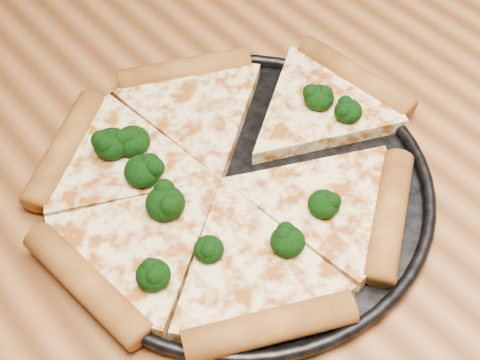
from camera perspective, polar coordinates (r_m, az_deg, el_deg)
dining_table at (r=0.76m, az=2.81°, el=-0.74°), size 1.20×0.90×0.75m
pizza_pan at (r=0.63m, az=-0.00°, el=-0.48°), size 0.34×0.34×0.02m
pizza at (r=0.62m, az=-1.09°, el=0.29°), size 0.37×0.34×0.03m
broccoli_florets at (r=0.61m, az=-2.98°, el=0.36°), size 0.27×0.21×0.02m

